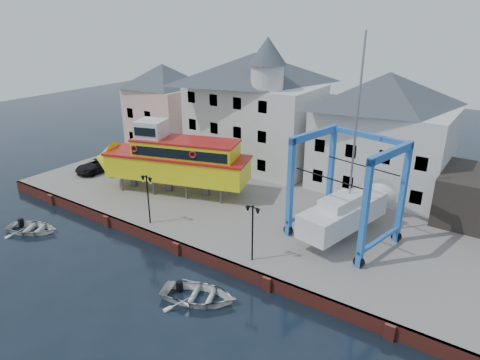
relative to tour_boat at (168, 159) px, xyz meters
The scene contains 13 objects.
ground 11.11m from the tour_boat, 44.08° to the right, with size 140.00×140.00×0.00m, color black.
hardstanding 9.12m from the tour_boat, 27.59° to the left, with size 44.00×22.00×1.00m, color slate.
quay_wall 10.86m from the tour_boat, 43.66° to the right, with size 44.00×0.47×1.00m.
building_pink 15.31m from the tour_boat, 134.39° to the left, with size 8.00×7.00×10.30m.
building_white_main 11.94m from the tour_boat, 77.43° to the left, with size 14.00×8.30×14.00m.
building_white_right 20.35m from the tour_boat, 35.89° to the left, with size 12.00×8.00×11.20m.
lamp_post_left 6.84m from the tour_boat, 60.40° to the right, with size 1.12×0.32×4.20m.
lamp_post_right 14.64m from the tour_boat, 23.96° to the right, with size 1.12×0.32×4.20m.
tour_boat is the anchor object (origin of this frame).
travel_lift 17.59m from the tour_boat, ahead, with size 8.03×10.31×15.10m.
van 10.44m from the tour_boat, behind, with size 2.27×4.92×1.37m, color black.
motorboat_b 16.74m from the tour_boat, 40.68° to the right, with size 3.55×4.98×1.03m, color silver.
motorboat_d 13.15m from the tour_boat, 113.92° to the right, with size 3.11×4.36×0.90m, color silver.
Camera 1 is at (19.87, -20.58, 17.20)m, focal length 32.00 mm.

